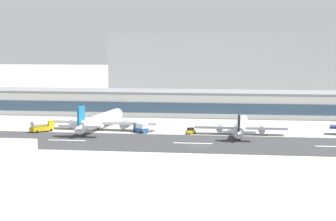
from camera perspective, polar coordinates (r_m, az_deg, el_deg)
ground_plane at (r=187.54m, az=2.55°, el=-3.22°), size 1400.00×1400.00×0.00m
runway_strip at (r=192.87m, az=2.72°, el=-2.95°), size 800.00×34.46×0.08m
runway_centreline_dash_3 at (r=201.22m, az=-9.03°, el=-2.63°), size 12.00×1.20×0.01m
runway_centreline_dash_4 at (r=193.03m, az=2.24°, el=-2.93°), size 12.00×1.20×0.01m
runway_centreline_dash_5 at (r=193.03m, az=14.78°, el=-3.12°), size 12.00×1.20×0.01m
terminal_building at (r=268.06m, az=1.24°, el=0.67°), size 183.74×23.29×10.32m
distant_hotel_block at (r=364.39m, az=5.90°, el=4.07°), size 137.24×36.24×36.01m
airliner_blue_tail_gate_1 at (r=223.65m, az=-6.22°, el=-0.93°), size 42.53×47.85×9.98m
airliner_black_tail_gate_2 at (r=212.41m, az=6.52°, el=-1.44°), size 30.50×40.17×8.39m
service_fuel_truck_0 at (r=221.96m, az=-11.19°, el=-1.36°), size 6.87×8.52×3.95m
service_baggage_tug_1 at (r=212.64m, az=2.02°, el=-1.84°), size 3.45×3.33×2.20m
service_box_truck_2 at (r=216.29m, az=-2.45°, el=-1.51°), size 5.87×6.00×3.25m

